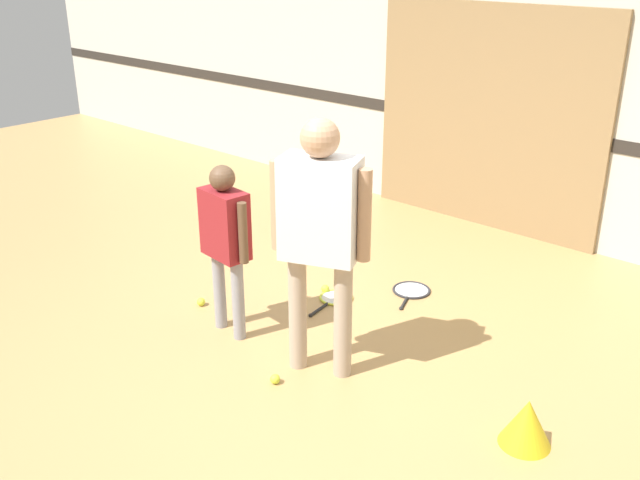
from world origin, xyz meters
name	(u,v)px	position (x,y,z in m)	size (l,w,h in m)	color
ground_plane	(296,360)	(0.00, 0.00, 0.00)	(16.00, 16.00, 0.00)	tan
wall_back	(535,68)	(0.00, 3.20, 1.60)	(16.00, 0.07, 3.20)	beige
wall_panel	(487,119)	(-0.41, 3.14, 1.08)	(2.43, 0.05, 2.16)	#93754C
person_instructor	(320,222)	(0.19, 0.03, 1.06)	(0.61, 0.43, 1.71)	tan
person_student_left	(225,233)	(-0.63, -0.03, 0.79)	(0.48, 0.23, 1.28)	gray
racket_spare_on_floor	(335,299)	(-0.39, 0.86, 0.01)	(0.31, 0.53, 0.03)	#C6D838
racket_second_spare	(411,291)	(-0.01, 1.39, 0.01)	(0.41, 0.54, 0.03)	#28282D
tennis_ball_near_instructor	(275,379)	(0.09, -0.29, 0.03)	(0.07, 0.07, 0.07)	#CCE038
tennis_ball_by_spare_racket	(325,289)	(-0.53, 0.91, 0.03)	(0.07, 0.07, 0.07)	#CCE038
tennis_ball_stray_left	(201,302)	(-1.11, 0.09, 0.03)	(0.07, 0.07, 0.07)	#CCE038
training_cone	(527,422)	(1.58, 0.23, 0.15)	(0.30, 0.30, 0.29)	yellow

